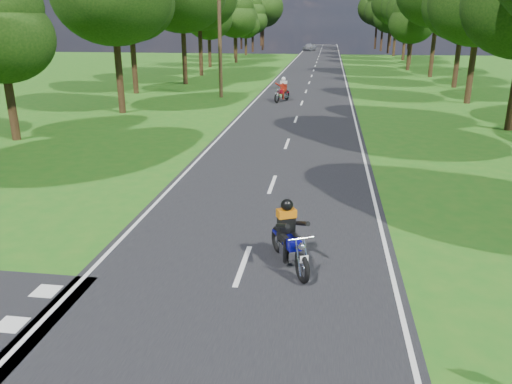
# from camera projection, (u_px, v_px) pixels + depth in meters

# --- Properties ---
(ground) EXTENTS (160.00, 160.00, 0.00)m
(ground) POSITION_uv_depth(u_px,v_px,m) (225.00, 315.00, 9.42)
(ground) COLOR #1F6316
(ground) RESTS_ON ground
(main_road) EXTENTS (7.00, 140.00, 0.02)m
(main_road) POSITION_uv_depth(u_px,v_px,m) (314.00, 71.00, 56.24)
(main_road) COLOR black
(main_road) RESTS_ON ground
(road_markings) EXTENTS (7.40, 140.00, 0.01)m
(road_markings) POSITION_uv_depth(u_px,v_px,m) (312.00, 72.00, 54.50)
(road_markings) COLOR silver
(road_markings) RESTS_ON main_road
(telegraph_pole) EXTENTS (1.20, 0.26, 8.00)m
(telegraph_pole) POSITION_uv_depth(u_px,v_px,m) (220.00, 39.00, 35.12)
(telegraph_pole) COLOR #382616
(telegraph_pole) RESTS_ON ground
(rider_near_blue) EXTENTS (1.35, 1.93, 1.54)m
(rider_near_blue) POSITION_uv_depth(u_px,v_px,m) (290.00, 234.00, 11.02)
(rider_near_blue) COLOR #0B0B81
(rider_near_blue) RESTS_ON main_road
(rider_far_red) EXTENTS (1.28, 2.09, 1.65)m
(rider_far_red) POSITION_uv_depth(u_px,v_px,m) (282.00, 89.00, 34.18)
(rider_far_red) COLOR #B20D22
(rider_far_red) RESTS_ON main_road
(distant_car) EXTENTS (2.92, 4.43, 1.40)m
(distant_car) POSITION_uv_depth(u_px,v_px,m) (310.00, 47.00, 94.31)
(distant_car) COLOR #B1B4B9
(distant_car) RESTS_ON main_road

